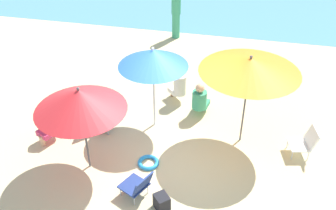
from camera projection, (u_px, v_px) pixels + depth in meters
ground_plane at (165, 155)px, 8.38m from camera, size 40.00×40.00×0.00m
umbrella_blue at (153, 58)px, 8.27m from camera, size 1.54×1.54×2.05m
umbrella_orange at (250, 65)px, 7.71m from camera, size 2.07×2.07×2.15m
umbrella_red at (80, 100)px, 7.16m from camera, size 1.76×1.76×1.95m
beach_chair_a at (97, 118)px, 8.98m from camera, size 0.60×0.58×0.62m
beach_chair_b at (138, 185)px, 7.22m from camera, size 0.69×0.66×0.62m
beach_chair_c at (305, 141)px, 8.24m from camera, size 0.62×0.58×0.64m
person_a at (176, 14)px, 12.88m from camera, size 0.31×0.31×1.65m
person_b at (50, 122)px, 8.61m from camera, size 0.47×0.57×0.90m
person_c at (200, 99)px, 9.37m from camera, size 0.42×0.57×0.91m
person_d at (179, 85)px, 9.84m from camera, size 0.52×0.53×0.97m
swim_ring at (148, 162)px, 8.14m from camera, size 0.45×0.45×0.08m
beach_bag at (162, 202)px, 7.11m from camera, size 0.36×0.36×0.31m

